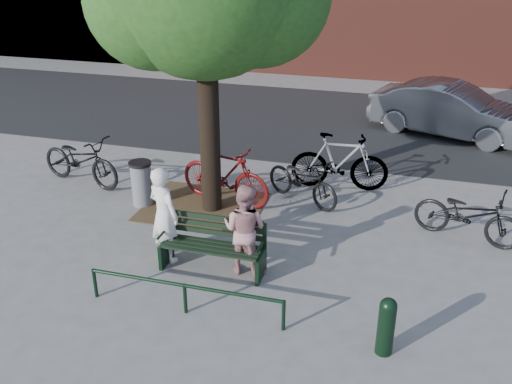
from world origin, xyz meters
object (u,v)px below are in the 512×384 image
(person_right, at_px, (245,229))
(parked_car, at_px, (451,110))
(person_left, at_px, (164,214))
(bollard, at_px, (386,324))
(litter_bin, at_px, (142,183))
(park_bench, at_px, (214,243))
(bicycle_c, at_px, (303,180))

(person_right, relative_size, parked_car, 0.36)
(person_left, xyz_separation_m, person_right, (1.42, 0.00, -0.07))
(person_left, bearing_deg, parked_car, -95.06)
(bollard, distance_m, litter_bin, 6.13)
(bollard, relative_size, parked_car, 0.20)
(parked_car, bearing_deg, bollard, -166.98)
(park_bench, bearing_deg, person_left, 175.49)
(park_bench, xyz_separation_m, bicycle_c, (0.91, 2.94, 0.01))
(person_right, distance_m, bollard, 2.82)
(person_left, bearing_deg, bicycle_c, -96.31)
(bicycle_c, height_order, parked_car, parked_car)
(park_bench, bearing_deg, parked_car, 64.10)
(bollard, relative_size, bicycle_c, 0.47)
(bollard, xyz_separation_m, litter_bin, (-5.17, 3.29, 0.01))
(person_left, relative_size, bollard, 1.96)
(litter_bin, relative_size, bicycle_c, 0.51)
(bicycle_c, bearing_deg, person_right, -157.48)
(person_right, bearing_deg, bicycle_c, -88.69)
(person_right, distance_m, parked_car, 8.80)
(person_left, distance_m, parked_car, 9.45)
(park_bench, distance_m, bicycle_c, 3.08)
(person_right, bearing_deg, bollard, 158.03)
(litter_bin, height_order, parked_car, parked_car)
(person_left, bearing_deg, litter_bin, -27.86)
(park_bench, distance_m, person_right, 0.61)
(park_bench, xyz_separation_m, parked_car, (3.97, 8.17, 0.23))
(bicycle_c, bearing_deg, litter_bin, 138.13)
(litter_bin, bearing_deg, park_bench, -40.44)
(person_left, distance_m, bicycle_c, 3.41)
(bollard, distance_m, parked_car, 9.60)
(park_bench, distance_m, parked_car, 9.08)
(parked_car, bearing_deg, litter_bin, 154.42)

